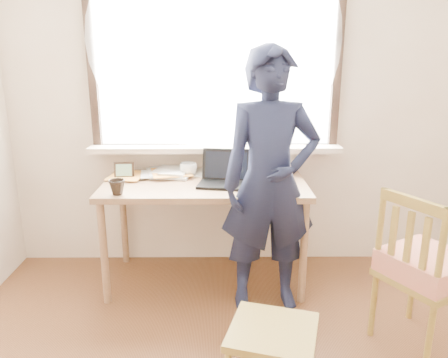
{
  "coord_description": "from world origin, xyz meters",
  "views": [
    {
      "loc": [
        -0.16,
        -1.26,
        1.6
      ],
      "look_at": [
        -0.14,
        0.95,
        0.97
      ],
      "focal_mm": 35.0,
      "sensor_mm": 36.0,
      "label": 1
    }
  ],
  "objects_px": {
    "desk": "(205,193)",
    "mug_white": "(188,170)",
    "laptop": "(224,176)",
    "work_chair": "(273,340)",
    "mug_dark": "(117,187)",
    "side_chair": "(424,268)",
    "person": "(270,183)"
  },
  "relations": [
    {
      "from": "laptop",
      "to": "mug_dark",
      "type": "relative_size",
      "value": 3.61
    },
    {
      "from": "mug_white",
      "to": "mug_dark",
      "type": "xyz_separation_m",
      "value": [
        -0.42,
        -0.42,
        -0.0
      ]
    },
    {
      "from": "desk",
      "to": "mug_dark",
      "type": "bearing_deg",
      "value": -153.83
    },
    {
      "from": "mug_dark",
      "to": "side_chair",
      "type": "xyz_separation_m",
      "value": [
        1.77,
        -0.48,
        -0.32
      ]
    },
    {
      "from": "mug_dark",
      "to": "side_chair",
      "type": "bearing_deg",
      "value": -15.11
    },
    {
      "from": "mug_white",
      "to": "work_chair",
      "type": "xyz_separation_m",
      "value": [
        0.47,
        -1.33,
        -0.46
      ]
    },
    {
      "from": "laptop",
      "to": "mug_dark",
      "type": "height_order",
      "value": "laptop"
    },
    {
      "from": "desk",
      "to": "person",
      "type": "xyz_separation_m",
      "value": [
        0.42,
        -0.3,
        0.16
      ]
    },
    {
      "from": "laptop",
      "to": "mug_white",
      "type": "distance_m",
      "value": 0.32
    },
    {
      "from": "mug_dark",
      "to": "person",
      "type": "relative_size",
      "value": 0.06
    },
    {
      "from": "work_chair",
      "to": "side_chair",
      "type": "xyz_separation_m",
      "value": [
        0.88,
        0.43,
        0.14
      ]
    },
    {
      "from": "work_chair",
      "to": "desk",
      "type": "bearing_deg",
      "value": 106.49
    },
    {
      "from": "mug_white",
      "to": "mug_dark",
      "type": "bearing_deg",
      "value": -134.64
    },
    {
      "from": "desk",
      "to": "mug_white",
      "type": "relative_size",
      "value": 11.25
    },
    {
      "from": "side_chair",
      "to": "mug_dark",
      "type": "bearing_deg",
      "value": 164.89
    },
    {
      "from": "desk",
      "to": "work_chair",
      "type": "distance_m",
      "value": 1.27
    },
    {
      "from": "work_chair",
      "to": "mug_dark",
      "type": "bearing_deg",
      "value": 134.47
    },
    {
      "from": "mug_white",
      "to": "work_chair",
      "type": "height_order",
      "value": "mug_white"
    },
    {
      "from": "work_chair",
      "to": "mug_white",
      "type": "bearing_deg",
      "value": 109.52
    },
    {
      "from": "person",
      "to": "desk",
      "type": "bearing_deg",
      "value": 138.73
    },
    {
      "from": "desk",
      "to": "side_chair",
      "type": "bearing_deg",
      "value": -31.27
    },
    {
      "from": "mug_dark",
      "to": "mug_white",
      "type": "bearing_deg",
      "value": 45.36
    },
    {
      "from": "desk",
      "to": "mug_white",
      "type": "xyz_separation_m",
      "value": [
        -0.12,
        0.16,
        0.13
      ]
    },
    {
      "from": "mug_white",
      "to": "side_chair",
      "type": "height_order",
      "value": "side_chair"
    },
    {
      "from": "mug_dark",
      "to": "person",
      "type": "height_order",
      "value": "person"
    },
    {
      "from": "mug_white",
      "to": "mug_dark",
      "type": "distance_m",
      "value": 0.59
    },
    {
      "from": "desk",
      "to": "laptop",
      "type": "distance_m",
      "value": 0.19
    },
    {
      "from": "mug_white",
      "to": "work_chair",
      "type": "relative_size",
      "value": 0.26
    },
    {
      "from": "mug_white",
      "to": "laptop",
      "type": "bearing_deg",
      "value": -36.24
    },
    {
      "from": "desk",
      "to": "laptop",
      "type": "height_order",
      "value": "laptop"
    },
    {
      "from": "work_chair",
      "to": "person",
      "type": "relative_size",
      "value": 0.29
    },
    {
      "from": "work_chair",
      "to": "side_chair",
      "type": "relative_size",
      "value": 0.52
    }
  ]
}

